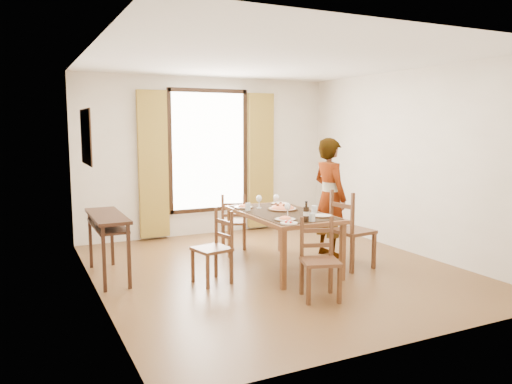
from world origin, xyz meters
name	(u,v)px	position (x,y,z in m)	size (l,w,h in m)	color
ground	(275,269)	(0.00, 0.00, 0.00)	(5.00, 5.00, 0.00)	#4F2918
room_shell	(271,152)	(0.00, 0.13, 1.54)	(4.60, 5.10, 2.74)	silver
console_table	(107,224)	(-2.03, 0.60, 0.68)	(0.38, 1.20, 0.80)	#321B10
dining_table	(282,217)	(0.11, 0.03, 0.69)	(0.95, 1.69, 0.76)	brown
chair_west	(214,249)	(-0.92, -0.16, 0.41)	(0.46, 0.46, 0.88)	#5A301E
chair_north	(234,223)	(-0.04, 1.29, 0.40)	(0.50, 0.50, 0.86)	#5A301E
chair_south	(320,262)	(-0.08, -1.18, 0.41)	(0.49, 0.49, 0.88)	#5A301E
chair_east	(351,232)	(0.94, -0.36, 0.48)	(0.52, 0.52, 1.04)	#5A301E
man	(330,197)	(1.04, 0.29, 0.86)	(0.46, 0.65, 1.71)	gray
plate_sw	(285,218)	(-0.14, -0.50, 0.78)	(0.27, 0.27, 0.05)	silver
plate_se	(322,215)	(0.40, -0.49, 0.78)	(0.27, 0.27, 0.05)	silver
plate_nw	(244,206)	(-0.21, 0.54, 0.78)	(0.27, 0.27, 0.05)	silver
plate_ne	(280,202)	(0.39, 0.61, 0.78)	(0.27, 0.27, 0.05)	silver
pasta_platter	(282,206)	(0.19, 0.16, 0.81)	(0.40, 0.40, 0.10)	red
caprese_plate	(289,222)	(-0.20, -0.71, 0.78)	(0.20, 0.20, 0.04)	silver
wine_glass_a	(288,210)	(-0.01, -0.34, 0.85)	(0.08, 0.08, 0.18)	white
wine_glass_b	(276,201)	(0.22, 0.39, 0.85)	(0.08, 0.08, 0.18)	white
wine_glass_c	(259,202)	(-0.03, 0.43, 0.85)	(0.08, 0.08, 0.18)	white
tumbler_a	(314,209)	(0.44, -0.24, 0.81)	(0.07, 0.07, 0.10)	silver
tumbler_b	(248,207)	(-0.24, 0.34, 0.81)	(0.07, 0.07, 0.10)	silver
tumbler_c	(312,217)	(0.12, -0.69, 0.81)	(0.07, 0.07, 0.10)	silver
wine_bottle	(306,212)	(0.04, -0.70, 0.88)	(0.07, 0.07, 0.25)	black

